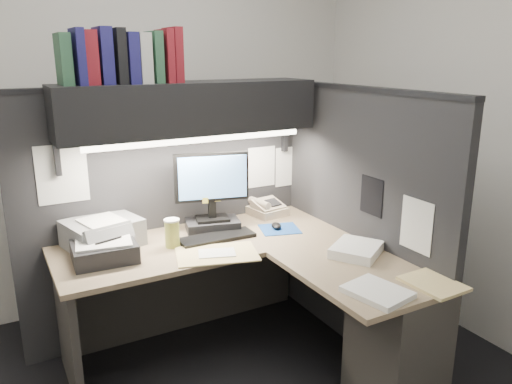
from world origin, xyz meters
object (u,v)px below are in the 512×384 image
Objects in this scene: coffee_cup at (172,234)px; monitor at (212,200)px; desk at (298,312)px; keyboard at (217,237)px; overhead_shelf at (189,108)px; printer at (103,233)px; notebook_stack at (104,251)px; telephone at (267,209)px.

monitor is at bearing 25.42° from coffee_cup.
keyboard is (-0.23, 0.54, 0.30)m from desk.
overhead_shelf is at bearing 108.28° from keyboard.
notebook_stack is at bearing -115.01° from printer.
printer is at bearing 138.08° from desk.
overhead_shelf is 0.58m from monitor.
notebook_stack reaches higher than keyboard.
notebook_stack is (-0.04, -0.22, -0.03)m from printer.
telephone is at bearing 71.52° from desk.
monitor reaches higher than printer.
telephone is 1.42× the size of coffee_cup.
overhead_shelf reaches higher than printer.
desk is 0.84m from coffee_cup.
overhead_shelf reaches higher than notebook_stack.
printer is 1.18× the size of notebook_stack.
printer is 0.23m from notebook_stack.
overhead_shelf is at bearing 43.43° from coffee_cup.
coffee_cup is 0.41m from printer.
telephone is at bearing 28.77° from keyboard.
telephone is 1.20m from notebook_stack.
monitor is at bearing -21.92° from overhead_shelf.
overhead_shelf is 6.96× the size of telephone.
coffee_cup is (-0.51, 0.55, 0.37)m from desk.
notebook_stack is at bearing -176.04° from telephone.
keyboard is (-0.05, -0.17, -0.19)m from monitor.
monitor is 0.74m from notebook_stack.
monitor reaches higher than desk.
overhead_shelf is at bearing -16.25° from printer.
monitor is 1.50× the size of notebook_stack.
printer is (-1.13, -0.04, 0.03)m from telephone.
desk is 4.36× the size of printer.
keyboard is 0.67m from printer.
coffee_cup is (-0.21, -0.20, -0.69)m from overhead_shelf.
telephone is (0.27, 0.81, 0.33)m from desk.
overhead_shelf is at bearing 111.79° from desk.
overhead_shelf is (-0.30, 0.75, 1.06)m from desk.
notebook_stack is (-1.17, -0.26, 0.01)m from telephone.
telephone is at bearing 26.50° from monitor.
monitor is at bearing -19.82° from printer.
desk is at bearing -56.44° from printer.
desk is 0.91m from telephone.
desk is at bearing -68.21° from overhead_shelf.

